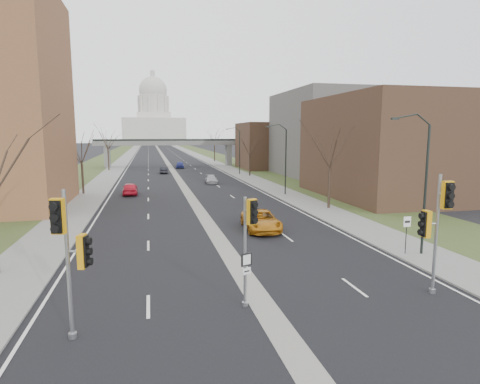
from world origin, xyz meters
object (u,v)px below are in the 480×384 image
object	(u,v)px
signal_pole_median	(249,232)
car_left_near	(130,189)
car_right_mid	(211,179)
signal_pole_left	(70,244)
car_right_near	(261,220)
car_left_far	(163,170)
car_right_far	(180,165)
speed_limit_sign	(407,228)
signal_pole_right	(436,218)

from	to	relation	value
signal_pole_median	car_left_near	distance (m)	36.35
signal_pole_median	car_right_mid	distance (m)	45.29
signal_pole_left	car_right_near	world-z (taller)	signal_pole_left
car_left_near	car_left_far	world-z (taller)	car_left_near
signal_pole_median	signal_pole_left	bearing A→B (deg)	168.69
car_left_far	car_right_mid	distance (m)	19.10
car_left_far	car_right_far	bearing A→B (deg)	-110.45
car_right_mid	car_right_far	world-z (taller)	car_right_far
car_right_mid	car_left_far	bearing A→B (deg)	113.81
signal_pole_median	car_right_near	xyz separation A→B (m)	(4.48, 13.91, -2.65)
car_right_near	car_right_mid	world-z (taller)	car_right_near
signal_pole_median	car_left_far	xyz separation A→B (m)	(-1.41, 62.80, -2.77)
signal_pole_left	car_right_mid	bearing A→B (deg)	88.50
signal_pole_left	car_right_far	xyz separation A→B (m)	(9.60, 75.94, -2.93)
signal_pole_median	speed_limit_sign	size ratio (longest dim) A/B	2.06
signal_pole_left	signal_pole_median	xyz separation A→B (m)	(6.90, 1.32, -0.27)
signal_pole_right	car_right_near	world-z (taller)	signal_pole_right
car_left_near	car_right_mid	size ratio (longest dim) A/B	1.06
speed_limit_sign	car_left_near	size ratio (longest dim) A/B	0.53
signal_pole_right	speed_limit_sign	world-z (taller)	signal_pole_right
signal_pole_median	car_right_near	world-z (taller)	signal_pole_median
car_left_near	car_right_near	xyz separation A→B (m)	(10.99, -21.75, 0.01)
car_left_near	speed_limit_sign	bearing A→B (deg)	119.91
signal_pole_median	car_right_mid	world-z (taller)	signal_pole_median
speed_limit_sign	car_left_far	world-z (taller)	speed_limit_sign
signal_pole_left	signal_pole_right	bearing A→B (deg)	16.15
car_left_near	car_right_near	world-z (taller)	car_right_near
signal_pole_left	car_left_far	distance (m)	64.43
speed_limit_sign	car_right_far	bearing A→B (deg)	95.41
speed_limit_sign	signal_pole_median	bearing A→B (deg)	-156.93
signal_pole_right	car_left_far	size ratio (longest dim) A/B	1.45
signal_pole_left	signal_pole_median	size ratio (longest dim) A/B	1.15
speed_limit_sign	car_right_far	size ratio (longest dim) A/B	0.54
signal_pole_median	signal_pole_right	size ratio (longest dim) A/B	0.86
signal_pole_right	speed_limit_sign	bearing A→B (deg)	68.84
car_right_near	car_right_mid	size ratio (longest dim) A/B	1.32
signal_pole_median	car_left_near	xyz separation A→B (m)	(-6.51, 35.67, -2.66)
signal_pole_right	car_left_far	world-z (taller)	signal_pole_right
car_right_near	car_right_far	bearing A→B (deg)	95.68
car_right_near	signal_pole_left	bearing A→B (deg)	-122.77
signal_pole_median	car_right_near	distance (m)	14.85
car_right_far	car_right_near	bearing A→B (deg)	-83.46
car_left_far	car_right_near	xyz separation A→B (m)	(5.89, -48.89, 0.12)
car_left_near	car_right_near	distance (m)	24.37
speed_limit_sign	car_right_mid	xyz separation A→B (m)	(-6.26, 39.57, -1.15)
speed_limit_sign	signal_pole_right	bearing A→B (deg)	-116.60
car_left_near	signal_pole_median	bearing A→B (deg)	99.58
signal_pole_right	car_left_near	size ratio (longest dim) A/B	1.29
signal_pole_left	signal_pole_right	size ratio (longest dim) A/B	0.98
signal_pole_left	car_left_near	bearing A→B (deg)	102.59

